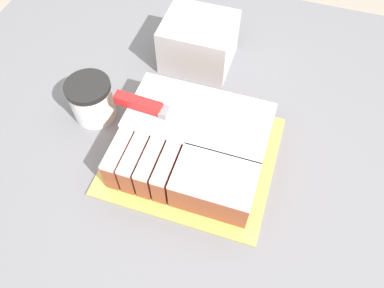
{
  "coord_description": "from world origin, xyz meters",
  "views": [
    {
      "loc": [
        0.08,
        -0.44,
        1.56
      ],
      "look_at": [
        -0.05,
        -0.05,
        0.95
      ],
      "focal_mm": 35.0,
      "sensor_mm": 36.0,
      "label": 1
    }
  ],
  "objects_px": {
    "storage_box": "(199,42)",
    "coffee_cup": "(92,100)",
    "cake": "(194,143)",
    "knife": "(152,108)",
    "cake_board": "(192,155)"
  },
  "relations": [
    {
      "from": "cake",
      "to": "knife",
      "type": "xyz_separation_m",
      "value": [
        -0.09,
        0.02,
        0.05
      ]
    },
    {
      "from": "knife",
      "to": "coffee_cup",
      "type": "relative_size",
      "value": 2.75
    },
    {
      "from": "knife",
      "to": "storage_box",
      "type": "distance_m",
      "value": 0.25
    },
    {
      "from": "knife",
      "to": "coffee_cup",
      "type": "distance_m",
      "value": 0.16
    },
    {
      "from": "storage_box",
      "to": "coffee_cup",
      "type": "bearing_deg",
      "value": -125.74
    },
    {
      "from": "cake",
      "to": "knife",
      "type": "relative_size",
      "value": 1.07
    },
    {
      "from": "cake",
      "to": "storage_box",
      "type": "height_order",
      "value": "storage_box"
    },
    {
      "from": "coffee_cup",
      "to": "cake_board",
      "type": "bearing_deg",
      "value": -9.58
    },
    {
      "from": "knife",
      "to": "cake_board",
      "type": "bearing_deg",
      "value": -13.53
    },
    {
      "from": "cake",
      "to": "coffee_cup",
      "type": "relative_size",
      "value": 2.95
    },
    {
      "from": "knife",
      "to": "coffee_cup",
      "type": "bearing_deg",
      "value": 177.32
    },
    {
      "from": "knife",
      "to": "storage_box",
      "type": "xyz_separation_m",
      "value": [
        0.02,
        0.25,
        -0.03
      ]
    },
    {
      "from": "cake",
      "to": "storage_box",
      "type": "xyz_separation_m",
      "value": [
        -0.08,
        0.27,
        0.01
      ]
    },
    {
      "from": "cake_board",
      "to": "storage_box",
      "type": "relative_size",
      "value": 2.06
    },
    {
      "from": "coffee_cup",
      "to": "storage_box",
      "type": "distance_m",
      "value": 0.29
    }
  ]
}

